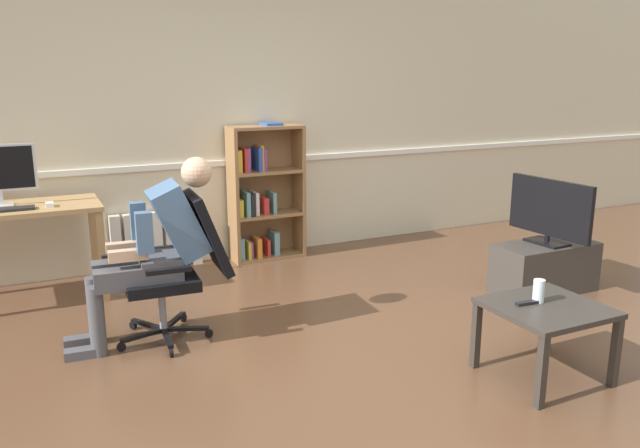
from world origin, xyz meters
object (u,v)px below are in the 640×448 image
at_px(computer_desk, 6,221).
at_px(person_seated, 154,246).
at_px(tv_screen, 550,210).
at_px(coffee_table, 546,316).
at_px(computer_mouse, 50,205).
at_px(office_chair, 182,262).
at_px(tv_stand, 545,267).
at_px(spare_remote, 528,303).
at_px(radiator, 157,240).
at_px(keyboard, 5,210).
at_px(drinking_glass, 539,291).
at_px(bookshelf, 262,195).

distance_m(computer_desk, person_seated, 1.48).
relative_size(tv_screen, coffee_table, 1.26).
relative_size(computer_mouse, office_chair, 0.10).
bearing_deg(office_chair, tv_stand, 85.74).
xyz_separation_m(office_chair, tv_stand, (2.86, -0.39, -0.32)).
bearing_deg(spare_remote, tv_stand, -44.45).
distance_m(radiator, tv_screen, 3.39).
distance_m(tv_screen, spare_remote, 1.61).
bearing_deg(keyboard, radiator, 24.11).
bearing_deg(keyboard, drinking_glass, -42.01).
bearing_deg(tv_screen, tv_stand, 90.00).
height_order(person_seated, tv_screen, person_seated).
bearing_deg(drinking_glass, person_seated, 142.92).
distance_m(computer_desk, tv_screen, 4.22).
relative_size(computer_desk, tv_screen, 1.76).
bearing_deg(computer_mouse, radiator, 30.12).
bearing_deg(bookshelf, computer_mouse, -167.49).
xyz_separation_m(radiator, spare_remote, (1.51, -3.04, 0.19)).
xyz_separation_m(office_chair, tv_screen, (2.86, -0.39, 0.15)).
bearing_deg(spare_remote, tv_screen, -44.48).
xyz_separation_m(keyboard, spare_remote, (2.69, -2.51, -0.31)).
bearing_deg(computer_mouse, computer_desk, 159.00).
relative_size(tv_stand, coffee_table, 1.36).
relative_size(computer_mouse, radiator, 0.12).
bearing_deg(computer_desk, office_chair, -49.06).
xyz_separation_m(radiator, coffee_table, (1.60, -3.09, 0.12)).
height_order(office_chair, drinking_glass, office_chair).
height_order(computer_desk, radiator, computer_desk).
bearing_deg(drinking_glass, spare_remote, -176.92).
distance_m(bookshelf, radiator, 1.05).
relative_size(coffee_table, drinking_glass, 4.55).
xyz_separation_m(computer_mouse, coffee_table, (2.48, -2.58, -0.39)).
relative_size(bookshelf, office_chair, 1.31).
bearing_deg(coffee_table, radiator, 117.33).
xyz_separation_m(bookshelf, person_seated, (-1.30, -1.49, 0.04)).
distance_m(office_chair, coffee_table, 2.30).
bearing_deg(coffee_table, tv_screen, 44.78).
distance_m(computer_desk, office_chair, 1.60).
bearing_deg(tv_stand, bookshelf, 132.39).
bearing_deg(keyboard, computer_mouse, 3.75).
xyz_separation_m(computer_desk, bookshelf, (2.18, 0.29, -0.04)).
xyz_separation_m(computer_desk, coffee_table, (2.79, -2.70, -0.27)).
xyz_separation_m(computer_desk, person_seated, (0.87, -1.20, -0.00)).
relative_size(office_chair, spare_remote, 6.54).
bearing_deg(keyboard, person_seated, -50.69).
relative_size(office_chair, tv_stand, 1.17).
bearing_deg(computer_desk, person_seated, -53.91).
bearing_deg(drinking_glass, computer_mouse, 134.43).
distance_m(keyboard, person_seated, 1.37).
relative_size(bookshelf, drinking_glass, 9.52).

